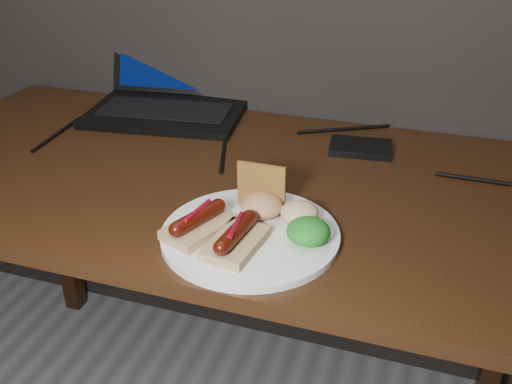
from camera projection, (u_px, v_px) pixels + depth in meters
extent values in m
cube|color=#38200E|center=(214.00, 179.00, 1.15)|extent=(1.40, 0.70, 0.03)
cube|color=#38200E|center=(59.00, 213.00, 1.76)|extent=(0.05, 0.05, 0.72)
cube|color=#38200E|center=(510.00, 299.00, 1.40)|extent=(0.05, 0.05, 0.72)
cube|color=black|center=(166.00, 113.00, 1.40)|extent=(0.40, 0.29, 0.02)
cube|color=black|center=(165.00, 109.00, 1.40)|extent=(0.33, 0.17, 0.00)
cube|color=black|center=(182.00, 47.00, 1.48)|extent=(0.38, 0.14, 0.23)
cube|color=#061341|center=(182.00, 47.00, 1.48)|extent=(0.34, 0.12, 0.20)
cube|color=black|center=(360.00, 148.00, 1.23)|extent=(0.14, 0.10, 0.02)
cylinder|color=black|center=(223.00, 153.00, 1.21)|extent=(0.06, 0.17, 0.01)
cylinder|color=black|center=(343.00, 129.00, 1.33)|extent=(0.20, 0.11, 0.01)
cylinder|color=black|center=(472.00, 179.00, 1.11)|extent=(0.14, 0.01, 0.01)
cylinder|color=black|center=(57.00, 134.00, 1.30)|extent=(0.02, 0.20, 0.01)
cylinder|color=white|center=(250.00, 235.00, 0.93)|extent=(0.37, 0.37, 0.01)
cube|color=tan|center=(199.00, 228.00, 0.92)|extent=(0.11, 0.13, 0.02)
cylinder|color=#461204|center=(198.00, 217.00, 0.91)|extent=(0.06, 0.10, 0.02)
sphere|color=#461204|center=(176.00, 230.00, 0.88)|extent=(0.03, 0.02, 0.02)
sphere|color=#461204|center=(218.00, 206.00, 0.95)|extent=(0.02, 0.02, 0.02)
cylinder|color=maroon|center=(198.00, 211.00, 0.91)|extent=(0.02, 0.07, 0.01)
cube|color=tan|center=(236.00, 243.00, 0.89)|extent=(0.08, 0.12, 0.02)
cylinder|color=#461204|center=(236.00, 232.00, 0.88)|extent=(0.04, 0.10, 0.02)
sphere|color=#461204|center=(221.00, 248.00, 0.84)|extent=(0.03, 0.02, 0.02)
sphere|color=#461204|center=(249.00, 217.00, 0.91)|extent=(0.03, 0.02, 0.02)
cylinder|color=maroon|center=(236.00, 225.00, 0.87)|extent=(0.01, 0.07, 0.01)
cube|color=#AE792F|center=(261.00, 187.00, 0.98)|extent=(0.09, 0.01, 0.08)
ellipsoid|color=#136016|center=(308.00, 231.00, 0.89)|extent=(0.07, 0.07, 0.04)
ellipsoid|color=#A52D10|center=(262.00, 205.00, 0.96)|extent=(0.07, 0.07, 0.04)
ellipsoid|color=beige|center=(299.00, 213.00, 0.95)|extent=(0.06, 0.06, 0.04)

